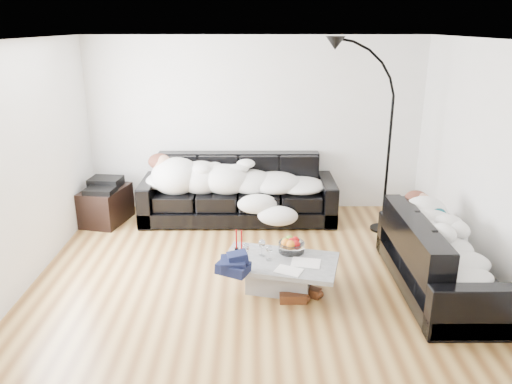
{
  "coord_description": "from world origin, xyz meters",
  "views": [
    {
      "loc": [
        -0.03,
        -5.16,
        2.75
      ],
      "look_at": [
        0.0,
        0.3,
        0.9
      ],
      "focal_mm": 35.0,
      "sensor_mm": 36.0,
      "label": 1
    }
  ],
  "objects_px": {
    "wine_glass_a": "(262,248)",
    "wine_glass_c": "(269,253)",
    "sleeper_back": "(238,177)",
    "fruit_bowl": "(292,244)",
    "coffee_table": "(279,275)",
    "sofa_right": "(440,255)",
    "wine_glass_b": "(246,251)",
    "av_cabinet": "(106,205)",
    "shoes": "(300,294)",
    "candle_right": "(242,241)",
    "candle_left": "(236,240)",
    "sleeper_right": "(443,236)",
    "floor_lamp": "(389,150)",
    "sofa_back": "(238,189)",
    "stereo": "(104,184)"
  },
  "relations": [
    {
      "from": "wine_glass_c",
      "to": "floor_lamp",
      "type": "bearing_deg",
      "value": 45.18
    },
    {
      "from": "stereo",
      "to": "shoes",
      "type": "bearing_deg",
      "value": -32.73
    },
    {
      "from": "av_cabinet",
      "to": "sofa_right",
      "type": "bearing_deg",
      "value": -12.17
    },
    {
      "from": "coffee_table",
      "to": "av_cabinet",
      "type": "relative_size",
      "value": 1.62
    },
    {
      "from": "sofa_back",
      "to": "wine_glass_c",
      "type": "height_order",
      "value": "sofa_back"
    },
    {
      "from": "sofa_back",
      "to": "coffee_table",
      "type": "distance_m",
      "value": 2.17
    },
    {
      "from": "candle_right",
      "to": "av_cabinet",
      "type": "bearing_deg",
      "value": 138.77
    },
    {
      "from": "wine_glass_b",
      "to": "wine_glass_c",
      "type": "distance_m",
      "value": 0.25
    },
    {
      "from": "sleeper_back",
      "to": "fruit_bowl",
      "type": "bearing_deg",
      "value": -70.72
    },
    {
      "from": "wine_glass_a",
      "to": "wine_glass_c",
      "type": "distance_m",
      "value": 0.13
    },
    {
      "from": "sleeper_right",
      "to": "wine_glass_b",
      "type": "xyz_separation_m",
      "value": [
        -2.07,
        0.03,
        -0.19
      ]
    },
    {
      "from": "av_cabinet",
      "to": "fruit_bowl",
      "type": "bearing_deg",
      "value": -21.42
    },
    {
      "from": "sofa_back",
      "to": "candle_right",
      "type": "bearing_deg",
      "value": -87.24
    },
    {
      "from": "shoes",
      "to": "candle_left",
      "type": "bearing_deg",
      "value": 156.94
    },
    {
      "from": "sleeper_back",
      "to": "sleeper_right",
      "type": "xyz_separation_m",
      "value": [
        2.22,
        -2.03,
        -0.03
      ]
    },
    {
      "from": "sofa_right",
      "to": "sleeper_right",
      "type": "relative_size",
      "value": 1.17
    },
    {
      "from": "av_cabinet",
      "to": "coffee_table",
      "type": "bearing_deg",
      "value": -26.1
    },
    {
      "from": "sleeper_right",
      "to": "fruit_bowl",
      "type": "xyz_separation_m",
      "value": [
        -1.58,
        0.2,
        -0.19
      ]
    },
    {
      "from": "sleeper_right",
      "to": "shoes",
      "type": "xyz_separation_m",
      "value": [
        -1.51,
        -0.21,
        -0.57
      ]
    },
    {
      "from": "fruit_bowl",
      "to": "candle_left",
      "type": "bearing_deg",
      "value": 175.62
    },
    {
      "from": "coffee_table",
      "to": "shoes",
      "type": "distance_m",
      "value": 0.31
    },
    {
      "from": "coffee_table",
      "to": "candle_left",
      "type": "xyz_separation_m",
      "value": [
        -0.47,
        0.26,
        0.3
      ]
    },
    {
      "from": "sleeper_back",
      "to": "fruit_bowl",
      "type": "distance_m",
      "value": 1.95
    },
    {
      "from": "wine_glass_a",
      "to": "sleeper_back",
      "type": "bearing_deg",
      "value": 99.17
    },
    {
      "from": "coffee_table",
      "to": "sofa_right",
      "type": "bearing_deg",
      "value": 0.53
    },
    {
      "from": "wine_glass_b",
      "to": "sofa_back",
      "type": "bearing_deg",
      "value": 94.04
    },
    {
      "from": "wine_glass_b",
      "to": "stereo",
      "type": "relative_size",
      "value": 0.39
    },
    {
      "from": "fruit_bowl",
      "to": "wine_glass_c",
      "type": "relative_size",
      "value": 1.7
    },
    {
      "from": "candle_left",
      "to": "sleeper_right",
      "type": "bearing_deg",
      "value": -6.35
    },
    {
      "from": "av_cabinet",
      "to": "floor_lamp",
      "type": "bearing_deg",
      "value": 8.64
    },
    {
      "from": "wine_glass_b",
      "to": "floor_lamp",
      "type": "height_order",
      "value": "floor_lamp"
    },
    {
      "from": "sofa_right",
      "to": "wine_glass_a",
      "type": "xyz_separation_m",
      "value": [
        -1.91,
        0.09,
        0.04
      ]
    },
    {
      "from": "coffee_table",
      "to": "floor_lamp",
      "type": "relative_size",
      "value": 0.53
    },
    {
      "from": "sofa_right",
      "to": "wine_glass_b",
      "type": "xyz_separation_m",
      "value": [
        -2.07,
        0.03,
        0.04
      ]
    },
    {
      "from": "sofa_right",
      "to": "candle_left",
      "type": "xyz_separation_m",
      "value": [
        -2.19,
        0.24,
        0.07
      ]
    },
    {
      "from": "wine_glass_c",
      "to": "sleeper_back",
      "type": "bearing_deg",
      "value": 100.75
    },
    {
      "from": "sleeper_back",
      "to": "candle_right",
      "type": "xyz_separation_m",
      "value": [
        0.09,
        -1.82,
        -0.18
      ]
    },
    {
      "from": "sleeper_right",
      "to": "candle_right",
      "type": "distance_m",
      "value": 2.14
    },
    {
      "from": "sofa_right",
      "to": "floor_lamp",
      "type": "height_order",
      "value": "floor_lamp"
    },
    {
      "from": "wine_glass_c",
      "to": "floor_lamp",
      "type": "relative_size",
      "value": 0.07
    },
    {
      "from": "wine_glass_a",
      "to": "wine_glass_c",
      "type": "height_order",
      "value": "wine_glass_a"
    },
    {
      "from": "av_cabinet",
      "to": "sleeper_back",
      "type": "bearing_deg",
      "value": 15.26
    },
    {
      "from": "wine_glass_b",
      "to": "sofa_right",
      "type": "bearing_deg",
      "value": -0.84
    },
    {
      "from": "wine_glass_a",
      "to": "av_cabinet",
      "type": "xyz_separation_m",
      "value": [
        -2.22,
        1.87,
        -0.19
      ]
    },
    {
      "from": "coffee_table",
      "to": "candle_left",
      "type": "bearing_deg",
      "value": 151.03
    },
    {
      "from": "sofa_right",
      "to": "stereo",
      "type": "height_order",
      "value": "sofa_right"
    },
    {
      "from": "floor_lamp",
      "to": "stereo",
      "type": "bearing_deg",
      "value": 155.92
    },
    {
      "from": "wine_glass_a",
      "to": "fruit_bowl",
      "type": "bearing_deg",
      "value": 17.49
    },
    {
      "from": "coffee_table",
      "to": "shoes",
      "type": "bearing_deg",
      "value": -43.05
    },
    {
      "from": "sleeper_right",
      "to": "stereo",
      "type": "xyz_separation_m",
      "value": [
        -4.13,
        1.96,
        -0.05
      ]
    }
  ]
}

